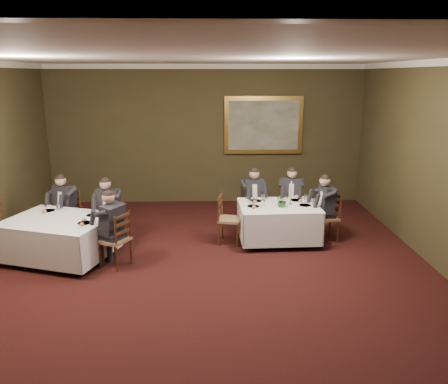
{
  "coord_description": "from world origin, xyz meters",
  "views": [
    {
      "loc": [
        0.15,
        -6.12,
        3.25
      ],
      "look_at": [
        0.37,
        1.65,
        1.15
      ],
      "focal_mm": 35.0,
      "sensor_mm": 36.0,
      "label": 1
    }
  ],
  "objects_px": {
    "diner_main_backright": "(291,205)",
    "chair_sec_backleft": "(68,225)",
    "table_main": "(278,220)",
    "centerpiece": "(282,200)",
    "diner_main_backleft": "(252,206)",
    "candlestick": "(291,195)",
    "table_second": "(60,235)",
    "chair_sec_backright": "(110,230)",
    "chair_main_backleft": "(252,216)",
    "diner_sec_endright": "(115,238)",
    "chair_main_endright": "(326,227)",
    "diner_main_endright": "(326,216)",
    "diner_sec_backright": "(109,219)",
    "painting": "(263,125)",
    "diner_sec_backleft": "(67,215)",
    "chair_sec_endright": "(116,251)",
    "chair_main_backright": "(290,215)",
    "chair_sec_endleft": "(9,238)",
    "chair_main_endleft": "(229,229)"
  },
  "relations": [
    {
      "from": "diner_main_backright",
      "to": "chair_sec_backleft",
      "type": "bearing_deg",
      "value": 16.81
    },
    {
      "from": "table_main",
      "to": "centerpiece",
      "type": "xyz_separation_m",
      "value": [
        0.05,
        -0.12,
        0.46
      ]
    },
    {
      "from": "diner_main_backleft",
      "to": "candlestick",
      "type": "relative_size",
      "value": 2.78
    },
    {
      "from": "table_second",
      "to": "chair_sec_backright",
      "type": "relative_size",
      "value": 2.11
    },
    {
      "from": "chair_main_backleft",
      "to": "diner_sec_endright",
      "type": "distance_m",
      "value": 3.17
    },
    {
      "from": "chair_main_endright",
      "to": "centerpiece",
      "type": "xyz_separation_m",
      "value": [
        -0.94,
        -0.16,
        0.62
      ]
    },
    {
      "from": "diner_main_endright",
      "to": "diner_sec_backright",
      "type": "height_order",
      "value": "same"
    },
    {
      "from": "chair_sec_backright",
      "to": "painting",
      "type": "bearing_deg",
      "value": -135.3
    },
    {
      "from": "diner_sec_backleft",
      "to": "diner_main_backright",
      "type": "bearing_deg",
      "value": -148.42
    },
    {
      "from": "table_main",
      "to": "chair_main_backleft",
      "type": "bearing_deg",
      "value": 119.8
    },
    {
      "from": "chair_main_endright",
      "to": "diner_main_endright",
      "type": "height_order",
      "value": "diner_main_endright"
    },
    {
      "from": "chair_main_backleft",
      "to": "chair_sec_endright",
      "type": "relative_size",
      "value": 1.0
    },
    {
      "from": "table_second",
      "to": "chair_main_backright",
      "type": "xyz_separation_m",
      "value": [
        4.46,
        1.56,
        -0.17
      ]
    },
    {
      "from": "chair_sec_endright",
      "to": "chair_sec_endleft",
      "type": "xyz_separation_m",
      "value": [
        -2.15,
        0.69,
        0.0
      ]
    },
    {
      "from": "table_main",
      "to": "chair_sec_backright",
      "type": "bearing_deg",
      "value": -179.78
    },
    {
      "from": "centerpiece",
      "to": "diner_main_backleft",
      "type": "bearing_deg",
      "value": 119.01
    },
    {
      "from": "candlestick",
      "to": "chair_main_backright",
      "type": "bearing_deg",
      "value": 78.93
    },
    {
      "from": "diner_main_backleft",
      "to": "chair_main_endleft",
      "type": "distance_m",
      "value": 0.99
    },
    {
      "from": "table_main",
      "to": "chair_main_backright",
      "type": "distance_m",
      "value": 0.92
    },
    {
      "from": "chair_sec_backleft",
      "to": "centerpiece",
      "type": "relative_size",
      "value": 3.57
    },
    {
      "from": "diner_main_endright",
      "to": "painting",
      "type": "height_order",
      "value": "painting"
    },
    {
      "from": "chair_sec_endright",
      "to": "chair_sec_backleft",
      "type": "bearing_deg",
      "value": 70.63
    },
    {
      "from": "diner_main_backleft",
      "to": "chair_main_backleft",
      "type": "bearing_deg",
      "value": -90.0
    },
    {
      "from": "chair_sec_endright",
      "to": "table_second",
      "type": "bearing_deg",
      "value": 100.28
    },
    {
      "from": "chair_main_backright",
      "to": "candlestick",
      "type": "bearing_deg",
      "value": 89.29
    },
    {
      "from": "chair_sec_backleft",
      "to": "candlestick",
      "type": "distance_m",
      "value": 4.54
    },
    {
      "from": "chair_main_backleft",
      "to": "diner_main_backleft",
      "type": "height_order",
      "value": "diner_main_backleft"
    },
    {
      "from": "diner_sec_backright",
      "to": "centerpiece",
      "type": "distance_m",
      "value": 3.41
    },
    {
      "from": "table_main",
      "to": "chair_sec_backleft",
      "type": "relative_size",
      "value": 1.6
    },
    {
      "from": "chair_main_backright",
      "to": "chair_main_endleft",
      "type": "xyz_separation_m",
      "value": [
        -1.37,
        -0.85,
        0.0
      ]
    },
    {
      "from": "diner_sec_backright",
      "to": "chair_sec_endleft",
      "type": "distance_m",
      "value": 1.86
    },
    {
      "from": "table_main",
      "to": "table_second",
      "type": "relative_size",
      "value": 0.76
    },
    {
      "from": "diner_main_endright",
      "to": "diner_sec_backleft",
      "type": "bearing_deg",
      "value": 78.44
    },
    {
      "from": "chair_main_backleft",
      "to": "painting",
      "type": "height_order",
      "value": "painting"
    },
    {
      "from": "chair_main_endright",
      "to": "centerpiece",
      "type": "height_order",
      "value": "centerpiece"
    },
    {
      "from": "chair_main_backleft",
      "to": "diner_main_backright",
      "type": "xyz_separation_m",
      "value": [
        0.84,
        0.02,
        0.23
      ]
    },
    {
      "from": "diner_main_endright",
      "to": "chair_sec_backright",
      "type": "height_order",
      "value": "diner_main_endright"
    },
    {
      "from": "diner_sec_endright",
      "to": "diner_main_endright",
      "type": "bearing_deg",
      "value": -46.18
    },
    {
      "from": "diner_main_backleft",
      "to": "diner_sec_endright",
      "type": "relative_size",
      "value": 1.0
    },
    {
      "from": "diner_main_backright",
      "to": "chair_main_backright",
      "type": "bearing_deg",
      "value": -90.0
    },
    {
      "from": "diner_sec_endright",
      "to": "painting",
      "type": "bearing_deg",
      "value": -9.15
    },
    {
      "from": "table_second",
      "to": "chair_sec_endleft",
      "type": "relative_size",
      "value": 2.11
    },
    {
      "from": "diner_sec_endright",
      "to": "chair_sec_endleft",
      "type": "bearing_deg",
      "value": 100.44
    },
    {
      "from": "table_main",
      "to": "chair_sec_backleft",
      "type": "bearing_deg",
      "value": 176.26
    },
    {
      "from": "chair_main_endleft",
      "to": "chair_sec_backright",
      "type": "distance_m",
      "value": 2.35
    },
    {
      "from": "table_main",
      "to": "diner_main_backleft",
      "type": "height_order",
      "value": "diner_main_backleft"
    },
    {
      "from": "chair_main_endleft",
      "to": "centerpiece",
      "type": "height_order",
      "value": "centerpiece"
    },
    {
      "from": "diner_main_endright",
      "to": "chair_sec_backright",
      "type": "bearing_deg",
      "value": 81.62
    },
    {
      "from": "chair_main_backright",
      "to": "chair_main_endright",
      "type": "distance_m",
      "value": 0.98
    },
    {
      "from": "chair_sec_backright",
      "to": "diner_sec_endright",
      "type": "distance_m",
      "value": 1.14
    }
  ]
}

